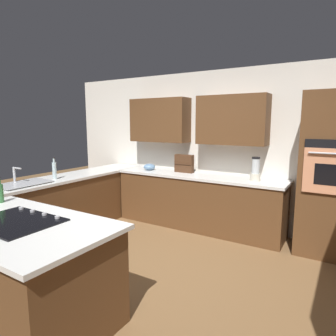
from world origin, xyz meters
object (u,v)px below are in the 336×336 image
cooktop (15,221)px  dish_soap_bottle (54,170)px  sink_unit (23,183)px  mixing_bowl (149,167)px  spice_rack (184,164)px  blender (255,171)px  wall_oven (334,175)px  oil_bottle (0,193)px

cooktop → dish_soap_bottle: dish_soap_bottle is taller
cooktop → dish_soap_bottle: size_ratio=2.25×
sink_unit → mixing_bowl: (-0.78, -1.94, 0.04)m
spice_rack → dish_soap_bottle: bearing=49.0°
cooktop → blender: size_ratio=2.14×
wall_oven → blender: wall_oven is taller
sink_unit → dish_soap_bottle: bearing=-97.0°
sink_unit → cooktop: (-1.40, 0.96, -0.01)m
mixing_bowl → cooktop: bearing=102.2°
wall_oven → mixing_bowl: wall_oven is taller
wall_oven → spice_rack: size_ratio=6.46×
wall_oven → spice_rack: 2.25m
spice_rack → blender: bearing=174.8°
wall_oven → dish_soap_bottle: size_ratio=6.35×
oil_bottle → mixing_bowl: bearing=-92.3°
mixing_bowl → dish_soap_bottle: dish_soap_bottle is taller
mixing_bowl → sink_unit: bearing=68.2°
blender → spice_rack: blender is taller
spice_rack → sink_unit: bearing=55.2°
dish_soap_bottle → oil_bottle: bearing=118.0°
cooktop → spice_rack: bearing=-90.5°
cooktop → mixing_bowl: 2.97m
wall_oven → cooktop: wall_oven is taller
wall_oven → mixing_bowl: size_ratio=10.23×
sink_unit → cooktop: size_ratio=0.92×
cooktop → spice_rack: 3.02m
dish_soap_bottle → oil_bottle: 1.31m
mixing_bowl → oil_bottle: 2.62m
oil_bottle → sink_unit: bearing=-45.1°
sink_unit → blender: 3.31m
wall_oven → dish_soap_bottle: (3.62, 1.49, -0.04)m
sink_unit → spice_rack: size_ratio=2.11×
sink_unit → blender: (-2.68, -1.94, 0.14)m
blender → oil_bottle: blender is taller
wall_oven → cooktop: 3.71m
sink_unit → dish_soap_bottle: 0.50m
dish_soap_bottle → oil_bottle: dish_soap_bottle is taller
sink_unit → mixing_bowl: size_ratio=3.33×
wall_oven → oil_bottle: (3.00, 2.65, -0.07)m
wall_oven → spice_rack: bearing=-2.1°
sink_unit → oil_bottle: bearing=134.9°
cooktop → dish_soap_bottle: bearing=-46.9°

